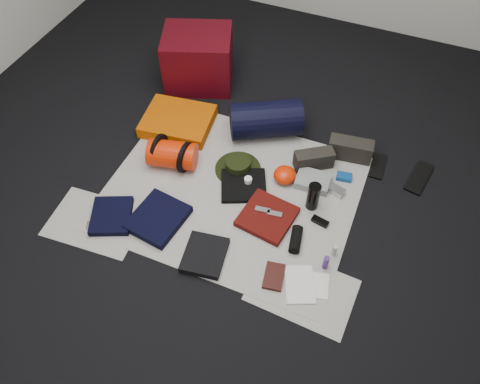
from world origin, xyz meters
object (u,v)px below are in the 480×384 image
at_px(compact_camera, 336,191).
at_px(paperback_book, 274,276).
at_px(water_bottle, 313,196).
at_px(red_cabinet, 198,59).
at_px(navy_duffel, 266,119).
at_px(sleeping_pad, 178,121).
at_px(stuff_sack, 172,155).

height_order(compact_camera, paperback_book, compact_camera).
distance_m(water_bottle, paperback_book, 0.58).
height_order(red_cabinet, navy_duffel, red_cabinet).
relative_size(sleeping_pad, water_bottle, 2.42).
distance_m(red_cabinet, stuff_sack, 0.92).
distance_m(compact_camera, paperback_book, 0.76).
bearing_deg(water_bottle, red_cabinet, 144.38).
bearing_deg(red_cabinet, water_bottle, -55.72).
bearing_deg(compact_camera, red_cabinet, 167.85).
xyz_separation_m(red_cabinet, navy_duffel, (0.70, -0.36, -0.08)).
bearing_deg(paperback_book, navy_duffel, 103.54).
xyz_separation_m(red_cabinet, paperback_book, (1.16, -1.44, -0.20)).
distance_m(navy_duffel, paperback_book, 1.18).
distance_m(stuff_sack, water_bottle, 0.99).
relative_size(stuff_sack, water_bottle, 1.60).
relative_size(compact_camera, paperback_book, 0.62).
xyz_separation_m(red_cabinet, stuff_sack, (0.22, -0.88, -0.11)).
distance_m(stuff_sack, compact_camera, 1.12).
xyz_separation_m(navy_duffel, paperback_book, (0.46, -1.08, -0.12)).
height_order(navy_duffel, water_bottle, navy_duffel).
xyz_separation_m(water_bottle, compact_camera, (0.12, 0.17, -0.08)).
xyz_separation_m(sleeping_pad, paperback_book, (1.08, -0.91, -0.03)).
xyz_separation_m(sleeping_pad, stuff_sack, (0.14, -0.35, 0.05)).
bearing_deg(stuff_sack, sleeping_pad, 112.11).
relative_size(navy_duffel, compact_camera, 4.73).
height_order(navy_duffel, compact_camera, navy_duffel).
height_order(red_cabinet, sleeping_pad, red_cabinet).
height_order(stuff_sack, water_bottle, water_bottle).
height_order(sleeping_pad, compact_camera, sleeping_pad).
bearing_deg(navy_duffel, paperback_book, -95.62).
bearing_deg(navy_duffel, water_bottle, -73.56).
height_order(red_cabinet, stuff_sack, red_cabinet).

